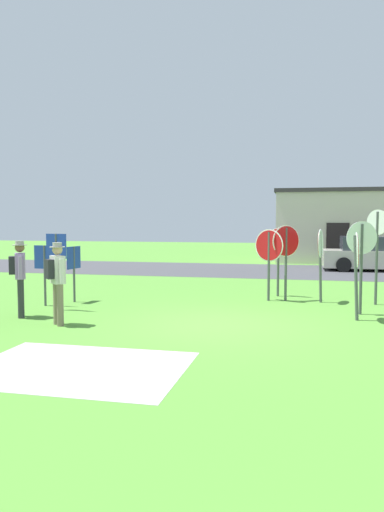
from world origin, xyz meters
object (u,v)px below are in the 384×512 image
object	(u,v)px
stop_sign_leaning_left	(361,251)
stop_sign_rear_right	(278,250)
parked_car_on_street	(372,255)
stop_sign_rear_left	(269,252)
stop_sign_nearest	(357,261)
stop_sign_center_cluster	(320,253)
info_panel_leftmost	(45,264)
info_panel_rightmost	(56,258)
info_panel_middle	(74,264)
person_with_sunhat	(19,273)
person_in_teal	(57,277)
stop_sign_far_back	(377,241)
stop_sign_leaning_right	(286,249)

from	to	relation	value
stop_sign_leaning_left	stop_sign_rear_right	xyz separation A→B (m)	(-2.02, 2.41, -0.14)
parked_car_on_street	stop_sign_rear_left	bearing A→B (deg)	-112.62
stop_sign_rear_left	stop_sign_rear_right	distance (m)	0.91
stop_sign_nearest	stop_sign_center_cluster	world-z (taller)	stop_sign_center_cluster
info_panel_leftmost	info_panel_rightmost	world-z (taller)	info_panel_rightmost
stop_sign_leaning_left	info_panel_leftmost	distance (m)	7.82
info_panel_leftmost	info_panel_middle	size ratio (longest dim) A/B	1.04
stop_sign_center_cluster	info_panel_rightmost	size ratio (longest dim) A/B	1.05
person_with_sunhat	info_panel_leftmost	world-z (taller)	person_with_sunhat
stop_sign_leaning_left	info_panel_middle	xyz separation A→B (m)	(-7.33, 0.16, -0.46)
parked_car_on_street	info_panel_middle	size ratio (longest dim) A/B	2.88
parked_car_on_street	info_panel_middle	bearing A→B (deg)	-130.04
info_panel_leftmost	person_with_sunhat	bearing A→B (deg)	-81.65
stop_sign_leaning_left	person_in_teal	xyz separation A→B (m)	(-6.33, -2.66, -0.48)
stop_sign_far_back	person_in_teal	bearing A→B (deg)	-148.85
stop_sign_nearest	stop_sign_far_back	xyz separation A→B (m)	(0.73, 2.26, 0.34)
stop_sign_center_cluster	stop_sign_rear_left	bearing A→B (deg)	-178.89
parked_car_on_street	stop_sign_nearest	world-z (taller)	stop_sign_nearest
parked_car_on_street	stop_sign_nearest	bearing A→B (deg)	-99.00
stop_sign_rear_left	stop_sign_center_cluster	size ratio (longest dim) A/B	1.00
stop_sign_leaning_right	info_panel_middle	xyz separation A→B (m)	(-5.56, -1.47, -0.39)
stop_sign_leaning_left	person_in_teal	size ratio (longest dim) A/B	1.25
stop_sign_leaning_left	person_with_sunhat	distance (m)	7.86
stop_sign_nearest	stop_sign_far_back	bearing A→B (deg)	72.03
stop_sign_leaning_left	person_with_sunhat	world-z (taller)	stop_sign_leaning_left
person_with_sunhat	stop_sign_far_back	bearing A→B (deg)	23.74
stop_sign_leaning_right	stop_sign_far_back	distance (m)	2.34
stop_sign_leaning_right	info_panel_rightmost	bearing A→B (deg)	-153.53
stop_sign_leaning_right	info_panel_leftmost	world-z (taller)	stop_sign_leaning_right
parked_car_on_street	stop_sign_leaning_left	distance (m)	11.01
parked_car_on_street	stop_sign_nearest	distance (m)	11.78
info_panel_rightmost	parked_car_on_street	bearing A→B (deg)	53.42
stop_sign_rear_left	stop_sign_far_back	size ratio (longest dim) A/B	0.79
stop_sign_rear_right	person_in_teal	xyz separation A→B (m)	(-4.31, -5.07, -0.33)
stop_sign_nearest	stop_sign_center_cluster	distance (m)	2.41
stop_sign_leaning_right	parked_car_on_street	bearing A→B (deg)	69.60
info_panel_middle	info_panel_rightmost	distance (m)	1.26
stop_sign_leaning_right	info_panel_rightmost	distance (m)	6.05
parked_car_on_street	info_panel_middle	xyz separation A→B (m)	(-8.99, -10.69, 0.34)
stop_sign_rear_left	info_panel_middle	size ratio (longest dim) A/B	1.31
stop_sign_far_back	stop_sign_rear_left	bearing A→B (deg)	179.35
info_panel_leftmost	info_panel_rightmost	bearing A→B (deg)	-39.81
stop_sign_nearest	stop_sign_leaning_left	xyz separation A→B (m)	(0.18, 0.76, 0.17)
parked_car_on_street	info_panel_leftmost	size ratio (longest dim) A/B	2.78
stop_sign_rear_right	person_with_sunhat	distance (m)	7.14
stop_sign_rear_left	stop_sign_rear_right	xyz separation A→B (m)	(0.21, 0.88, 0.01)
stop_sign_leaning_right	person_in_teal	distance (m)	6.28
stop_sign_far_back	person_in_teal	xyz separation A→B (m)	(-6.88, -4.16, -0.65)
stop_sign_center_cluster	info_panel_middle	size ratio (longest dim) A/B	1.31
parked_car_on_street	stop_sign_rear_right	world-z (taller)	stop_sign_rear_right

